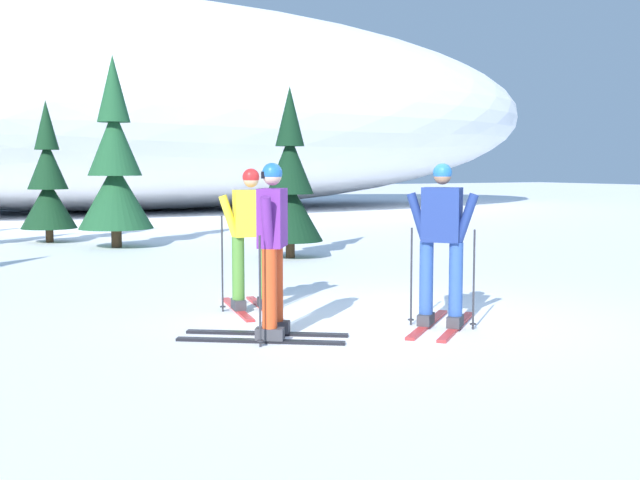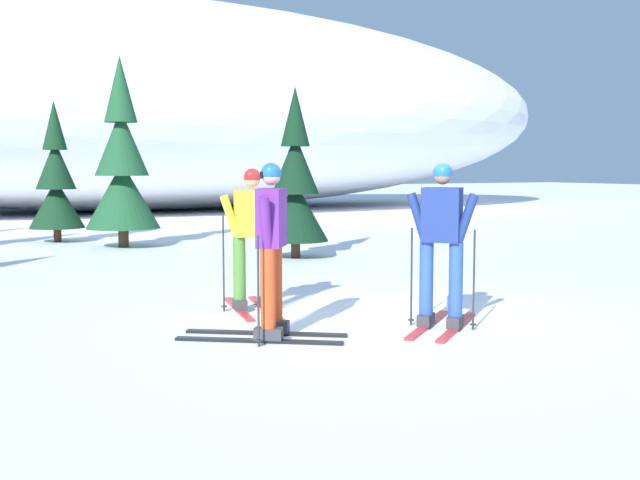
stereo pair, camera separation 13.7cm
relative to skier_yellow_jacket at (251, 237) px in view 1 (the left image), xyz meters
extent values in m
plane|color=white|center=(1.24, -1.36, -0.91)|extent=(120.00, 120.00, 0.00)
cube|color=red|center=(-0.14, 0.12, -0.90)|extent=(0.41, 1.57, 0.03)
cube|color=red|center=(0.18, 0.06, -0.90)|extent=(0.41, 1.57, 0.03)
cube|color=#38383D|center=(-0.16, 0.02, -0.82)|extent=(0.19, 0.30, 0.12)
cube|color=#38383D|center=(0.16, -0.04, -0.82)|extent=(0.19, 0.30, 0.12)
cylinder|color=#4C8433|center=(-0.16, 0.02, -0.38)|extent=(0.15, 0.15, 0.76)
cylinder|color=#4C8433|center=(0.16, -0.04, -0.38)|extent=(0.15, 0.15, 0.76)
cube|color=yellow|center=(0.00, -0.01, 0.28)|extent=(0.46, 0.32, 0.56)
cylinder|color=yellow|center=(-0.26, 0.04, 0.22)|extent=(0.29, 0.15, 0.58)
cylinder|color=yellow|center=(0.25, -0.06, 0.22)|extent=(0.29, 0.15, 0.58)
sphere|color=tan|center=(0.00, -0.01, 0.69)|extent=(0.19, 0.19, 0.19)
sphere|color=red|center=(0.00, -0.01, 0.72)|extent=(0.21, 0.21, 0.21)
cube|color=black|center=(0.01, 0.07, 0.70)|extent=(0.15, 0.06, 0.07)
cylinder|color=#2D2D33|center=(-0.33, 0.12, -0.33)|extent=(0.02, 0.02, 1.17)
cylinder|color=#2D2D33|center=(-0.33, 0.12, -0.85)|extent=(0.07, 0.07, 0.01)
cylinder|color=#2D2D33|center=(0.35, -0.02, -0.33)|extent=(0.02, 0.02, 1.17)
cylinder|color=#2D2D33|center=(0.35, -0.02, -0.85)|extent=(0.07, 0.07, 0.01)
cube|color=red|center=(1.36, -1.75, -0.90)|extent=(1.31, 1.16, 0.03)
cube|color=red|center=(1.57, -1.99, -0.90)|extent=(1.31, 1.16, 0.03)
cube|color=#38383D|center=(1.28, -1.81, -0.82)|extent=(0.30, 0.29, 0.12)
cube|color=#38383D|center=(1.49, -2.06, -0.82)|extent=(0.30, 0.29, 0.12)
cylinder|color=#2D519E|center=(1.28, -1.81, -0.36)|extent=(0.15, 0.15, 0.79)
cylinder|color=#2D519E|center=(1.49, -2.06, -0.36)|extent=(0.15, 0.15, 0.79)
cube|color=navy|center=(1.39, -1.94, 0.33)|extent=(0.45, 0.47, 0.59)
cylinder|color=navy|center=(1.22, -1.75, 0.28)|extent=(0.26, 0.27, 0.58)
cylinder|color=navy|center=(1.55, -2.13, 0.28)|extent=(0.26, 0.27, 0.58)
sphere|color=#A37556|center=(1.39, -1.94, 0.75)|extent=(0.19, 0.19, 0.19)
sphere|color=#2366B2|center=(1.39, -1.94, 0.78)|extent=(0.21, 0.21, 0.21)
cube|color=black|center=(1.45, -1.88, 0.76)|extent=(0.13, 0.14, 0.07)
cylinder|color=#2D2D33|center=(1.21, -1.64, -0.37)|extent=(0.02, 0.02, 1.09)
cylinder|color=#2D2D33|center=(1.21, -1.64, -0.85)|extent=(0.07, 0.07, 0.01)
cylinder|color=#2D2D33|center=(1.66, -2.16, -0.37)|extent=(0.02, 0.02, 1.09)
cylinder|color=#2D2D33|center=(1.66, -2.16, -0.85)|extent=(0.07, 0.07, 0.01)
cube|color=black|center=(-0.62, -1.64, -0.90)|extent=(1.46, 1.07, 0.03)
cube|color=black|center=(-0.41, -1.34, -0.90)|extent=(1.46, 1.07, 0.03)
cube|color=#38383D|center=(-0.54, -1.70, -0.82)|extent=(0.31, 0.28, 0.12)
cube|color=#38383D|center=(-0.33, -1.40, -0.82)|extent=(0.31, 0.28, 0.12)
cylinder|color=#DB471E|center=(-0.54, -1.70, -0.36)|extent=(0.15, 0.15, 0.80)
cylinder|color=#DB471E|center=(-0.33, -1.40, -0.36)|extent=(0.15, 0.15, 0.80)
cube|color=#6B2889|center=(-0.44, -1.55, 0.33)|extent=(0.46, 0.51, 0.59)
cylinder|color=#6B2889|center=(-0.60, -1.78, 0.28)|extent=(0.24, 0.28, 0.58)
cylinder|color=#6B2889|center=(-0.28, -1.32, 0.28)|extent=(0.24, 0.28, 0.58)
sphere|color=beige|center=(-0.44, -1.55, 0.75)|extent=(0.19, 0.19, 0.19)
sphere|color=#2366B2|center=(-0.44, -1.55, 0.78)|extent=(0.21, 0.21, 0.21)
cube|color=black|center=(-0.50, -1.50, 0.76)|extent=(0.12, 0.14, 0.07)
cylinder|color=#2D2D33|center=(-0.70, -1.82, -0.36)|extent=(0.02, 0.02, 1.09)
cylinder|color=#2D2D33|center=(-0.70, -1.82, -0.85)|extent=(0.07, 0.07, 0.01)
cylinder|color=#2D2D33|center=(-0.27, -1.21, -0.36)|extent=(0.02, 0.02, 1.09)
cylinder|color=#2D2D33|center=(-0.27, -1.21, -0.85)|extent=(0.07, 0.07, 0.01)
cylinder|color=#47301E|center=(-0.66, 10.24, -0.69)|extent=(0.18, 0.18, 0.44)
cone|color=#14381E|center=(-0.66, 10.24, -0.01)|extent=(1.27, 1.27, 1.13)
cone|color=#14381E|center=(-0.66, 10.24, 0.89)|extent=(0.91, 0.91, 1.13)
cone|color=#14381E|center=(-0.66, 10.24, 1.80)|extent=(0.56, 0.56, 1.13)
cylinder|color=#47301E|center=(0.43, 8.34, -0.63)|extent=(0.22, 0.22, 0.56)
cone|color=#1E512D|center=(0.43, 8.34, 0.22)|extent=(1.60, 1.60, 1.43)
cone|color=#1E512D|center=(0.43, 8.34, 1.37)|extent=(1.15, 1.15, 1.43)
cone|color=#1E512D|center=(0.43, 8.34, 2.51)|extent=(0.70, 0.70, 1.43)
cylinder|color=#47301E|center=(2.88, 4.78, -0.69)|extent=(0.18, 0.18, 0.44)
cone|color=black|center=(2.88, 4.78, -0.01)|extent=(1.27, 1.27, 1.13)
cone|color=black|center=(2.88, 4.78, 0.89)|extent=(0.91, 0.91, 1.13)
cone|color=black|center=(2.88, 4.78, 1.80)|extent=(0.56, 0.56, 1.13)
ellipsoid|color=white|center=(4.68, 22.94, 3.24)|extent=(38.14, 16.86, 8.30)
camera|label=1|loc=(-3.77, -8.70, 0.84)|focal=44.04mm
camera|label=2|loc=(-3.65, -8.77, 0.84)|focal=44.04mm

